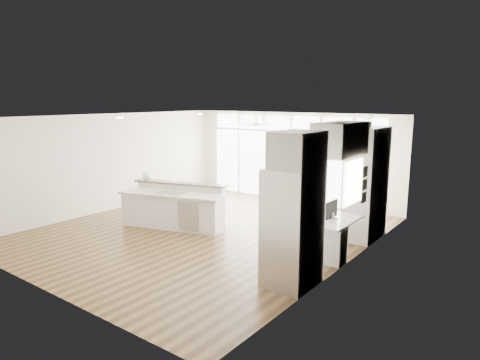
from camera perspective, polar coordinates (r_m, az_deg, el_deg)
The scene contains 24 objects.
floor at distance 10.29m, azimuth -4.56°, elevation -6.86°, with size 7.00×8.00×0.02m, color #402A13.
ceiling at distance 9.81m, azimuth -4.80°, elevation 8.40°, with size 7.00×8.00×0.02m, color silver.
wall_back at distance 13.19m, azimuth 6.89°, elevation 3.07°, with size 7.00×0.04×2.70m, color white.
wall_front at distance 7.51m, azimuth -25.31°, elevation -3.77°, with size 7.00×0.04×2.70m, color white.
wall_left at distance 12.53m, azimuth -16.80°, elevation 2.28°, with size 0.04×8.00×2.70m, color white.
wall_right at distance 8.12m, azimuth 14.21°, elevation -2.01°, with size 0.04×8.00×2.70m, color white.
glass_wall at distance 13.18m, azimuth 6.73°, elevation 1.76°, with size 5.80×0.06×2.08m, color white.
transom_row at distance 13.04m, azimuth 6.86°, elevation 7.54°, with size 5.90×0.06×0.40m, color white.
desk_window at distance 8.37m, azimuth 14.81°, elevation -0.27°, with size 0.04×0.85×0.85m, color white.
ceiling_fan at distance 12.34m, azimuth 2.16°, elevation 7.89°, with size 1.16×1.16×0.32m, color white.
recessed_lights at distance 9.96m, azimuth -4.03°, elevation 8.33°, with size 3.40×3.00×0.02m, color white.
oven_cabinet at distance 9.90m, azimuth 16.45°, elevation -0.44°, with size 0.64×1.20×2.50m, color silver.
desk_nook at distance 8.78m, azimuth 12.44°, elevation -7.53°, with size 0.72×1.30×0.76m, color silver.
upper_cabinets at distance 8.37m, azimuth 13.23°, elevation 5.34°, with size 0.64×1.30×0.64m, color silver.
refrigerator at distance 7.20m, azimuth 7.01°, elevation -6.28°, with size 0.76×0.90×2.00m, color #B4B3B8.
fridge_cabinet at distance 6.90m, azimuth 7.69°, elevation 4.01°, with size 0.64×0.90×0.60m, color silver.
framed_photos at distance 8.97m, azimuth 16.26°, elevation -0.60°, with size 0.06×0.22×0.80m, color black.
kitchen_island at distance 10.57m, azimuth -8.97°, elevation -3.48°, with size 2.63×0.99×1.04m, color silver.
rug at distance 9.67m, azimuth 10.71°, elevation -8.08°, with size 0.81×0.59×0.01m, color #371D11.
office_chair at distance 9.00m, azimuth 8.65°, elevation -6.48°, with size 0.47×0.43×0.90m, color black.
fishbowl at distance 11.25m, azimuth -12.30°, elevation 0.57°, with size 0.22×0.22×0.22m, color silver.
monitor at distance 8.66m, azimuth 12.11°, elevation -3.84°, with size 0.08×0.46×0.39m, color black.
keyboard at distance 8.77m, azimuth 11.05°, elevation -4.86°, with size 0.11×0.29×0.01m, color white.
potted_plant at distance 9.74m, azimuth 16.87°, elevation 7.40°, with size 0.24×0.27×0.21m, color #335A26.
Camera 1 is at (6.49, -7.34, 3.10)m, focal length 32.00 mm.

